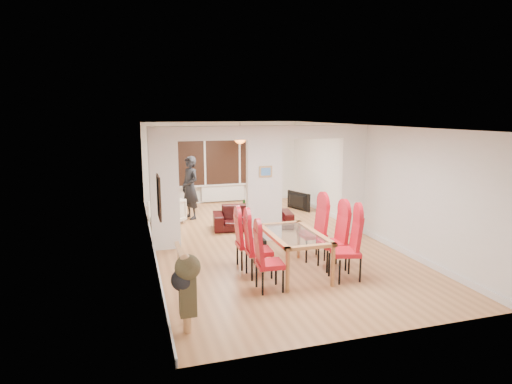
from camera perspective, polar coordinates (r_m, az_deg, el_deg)
name	(u,v)px	position (r m, az deg, el deg)	size (l,w,h in m)	color
floor	(264,240)	(9.88, 1.08, -6.42)	(5.00, 9.00, 0.01)	#BC7E4C
room_walls	(264,184)	(9.58, 1.10, 1.04)	(5.00, 9.00, 2.60)	silver
divider_wall	(264,184)	(9.58, 1.10, 1.04)	(5.00, 0.18, 2.60)	white
bay_window_blinds	(222,156)	(13.82, -4.52, 4.77)	(3.00, 0.08, 1.80)	black
radiator	(223,193)	(13.95, -4.42, -0.16)	(1.40, 0.08, 0.50)	white
pendant_light	(240,138)	(12.73, -2.14, 7.24)	(0.36, 0.36, 0.36)	orange
stair_newel	(182,279)	(6.29, -9.88, -11.40)	(0.40, 1.20, 1.10)	tan
wall_poster	(159,197)	(6.74, -12.83, -0.69)	(0.04, 0.52, 0.67)	gray
pillar_photo	(266,172)	(9.45, 1.29, 2.74)	(0.30, 0.03, 0.25)	#4C8CD8
dining_table	(294,253)	(7.85, 5.05, -8.10)	(0.91, 1.62, 0.76)	#B77743
dining_chair_la	(270,259)	(7.05, 1.83, -8.92)	(0.43, 0.43, 1.06)	red
dining_chair_lb	(259,246)	(7.62, 0.39, -7.27)	(0.44, 0.44, 1.10)	red
dining_chair_lc	(248,240)	(8.07, -1.06, -6.46)	(0.42, 0.42, 1.04)	red
dining_chair_ra	(345,247)	(7.63, 11.82, -7.16)	(0.47, 0.47, 1.18)	red
dining_chair_rb	(333,239)	(8.11, 10.17, -6.17)	(0.46, 0.46, 1.15)	red
dining_chair_rc	(312,230)	(8.57, 7.47, -5.08)	(0.47, 0.47, 1.18)	red
sofa	(253,217)	(10.79, -0.44, -3.35)	(1.98, 0.77, 0.58)	black
armchair	(167,212)	(11.38, -11.74, -2.61)	(0.71, 0.73, 0.67)	#EFE0CA
person	(190,188)	(11.81, -8.77, 0.58)	(0.41, 0.63, 1.73)	black
television	(296,201)	(12.83, 5.39, -1.25)	(0.12, 0.94, 0.54)	black
coffee_table	(248,212)	(12.07, -1.03, -2.72)	(0.99, 0.50, 0.23)	#351C12
bottle	(244,204)	(11.90, -1.61, -1.65)	(0.07, 0.07, 0.28)	#143F19
bowl	(255,208)	(11.99, -0.12, -2.12)	(0.20, 0.20, 0.05)	#351C12
shoes	(260,242)	(9.58, 0.48, -6.64)	(0.25, 0.27, 0.10)	black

